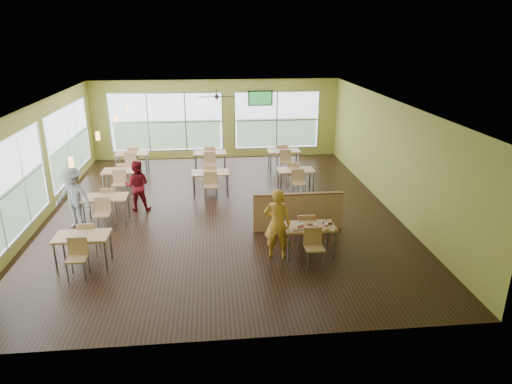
# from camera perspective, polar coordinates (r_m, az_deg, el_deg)

# --- Properties ---
(room) EXTENTS (12.00, 12.04, 3.20)m
(room) POSITION_cam_1_polar(r_m,az_deg,el_deg) (13.11, -4.51, 4.16)
(room) COLOR black
(room) RESTS_ON ground
(window_bays) EXTENTS (9.24, 10.24, 2.38)m
(window_bays) POSITION_cam_1_polar(r_m,az_deg,el_deg) (16.30, -14.18, 6.28)
(window_bays) COLOR white
(window_bays) RESTS_ON room
(main_table) EXTENTS (1.22, 1.52, 0.87)m
(main_table) POSITION_cam_1_polar(r_m,az_deg,el_deg) (10.85, 6.69, -4.79)
(main_table) COLOR tan
(main_table) RESTS_ON floor
(half_wall_divider) EXTENTS (2.40, 0.14, 1.04)m
(half_wall_divider) POSITION_cam_1_polar(r_m,az_deg,el_deg) (12.20, 5.25, -2.43)
(half_wall_divider) COLOR tan
(half_wall_divider) RESTS_ON floor
(dining_tables) EXTENTS (6.92, 8.72, 0.87)m
(dining_tables) POSITION_cam_1_polar(r_m,az_deg,el_deg) (15.05, -8.58, 2.21)
(dining_tables) COLOR tan
(dining_tables) RESTS_ON floor
(pendant_lights) EXTENTS (0.11, 7.31, 0.86)m
(pendant_lights) POSITION_cam_1_polar(r_m,az_deg,el_deg) (13.89, -18.12, 7.75)
(pendant_lights) COLOR #2D2119
(pendant_lights) RESTS_ON ceiling
(ceiling_fan) EXTENTS (1.25, 1.25, 0.29)m
(ceiling_fan) POSITION_cam_1_polar(r_m,az_deg,el_deg) (15.78, -4.93, 11.81)
(ceiling_fan) COLOR #2D2119
(ceiling_fan) RESTS_ON ceiling
(tv_backwall) EXTENTS (1.00, 0.07, 0.60)m
(tv_backwall) POSITION_cam_1_polar(r_m,az_deg,el_deg) (18.82, 0.54, 11.65)
(tv_backwall) COLOR black
(tv_backwall) RESTS_ON wall_back
(man_plaid) EXTENTS (0.71, 0.55, 1.71)m
(man_plaid) POSITION_cam_1_polar(r_m,az_deg,el_deg) (10.59, 2.67, -3.98)
(man_plaid) COLOR #CA6216
(man_plaid) RESTS_ON floor
(patron_maroon) EXTENTS (0.76, 0.60, 1.52)m
(patron_maroon) POSITION_cam_1_polar(r_m,az_deg,el_deg) (13.85, -14.63, 0.77)
(patron_maroon) COLOR maroon
(patron_maroon) RESTS_ON floor
(patron_grey) EXTENTS (1.26, 1.02, 1.71)m
(patron_grey) POSITION_cam_1_polar(r_m,az_deg,el_deg) (13.14, -21.91, -0.65)
(patron_grey) COLOR slate
(patron_grey) RESTS_ON floor
(cup_blue) EXTENTS (0.10, 0.10, 0.36)m
(cup_blue) POSITION_cam_1_polar(r_m,az_deg,el_deg) (10.56, 5.43, -4.33)
(cup_blue) COLOR white
(cup_blue) RESTS_ON main_table
(cup_yellow) EXTENTS (0.09, 0.09, 0.33)m
(cup_yellow) POSITION_cam_1_polar(r_m,az_deg,el_deg) (10.63, 5.82, -4.19)
(cup_yellow) COLOR white
(cup_yellow) RESTS_ON main_table
(cup_red_near) EXTENTS (0.10, 0.10, 0.36)m
(cup_red_near) POSITION_cam_1_polar(r_m,az_deg,el_deg) (10.61, 7.38, -4.28)
(cup_red_near) COLOR white
(cup_red_near) RESTS_ON main_table
(cup_red_far) EXTENTS (0.09, 0.09, 0.32)m
(cup_red_far) POSITION_cam_1_polar(r_m,az_deg,el_deg) (10.72, 8.76, -4.15)
(cup_red_far) COLOR white
(cup_red_far) RESTS_ON main_table
(food_basket) EXTENTS (0.24, 0.24, 0.05)m
(food_basket) POSITION_cam_1_polar(r_m,az_deg,el_deg) (10.99, 8.89, -3.72)
(food_basket) COLOR black
(food_basket) RESTS_ON main_table
(ketchup_cup) EXTENTS (0.06, 0.06, 0.02)m
(ketchup_cup) POSITION_cam_1_polar(r_m,az_deg,el_deg) (10.66, 9.95, -4.65)
(ketchup_cup) COLOR #A5220C
(ketchup_cup) RESTS_ON main_table
(wrapper_left) EXTENTS (0.18, 0.17, 0.04)m
(wrapper_left) POSITION_cam_1_polar(r_m,az_deg,el_deg) (10.52, 4.98, -4.72)
(wrapper_left) COLOR #AA8152
(wrapper_left) RESTS_ON main_table
(wrapper_mid) EXTENTS (0.22, 0.20, 0.05)m
(wrapper_mid) POSITION_cam_1_polar(r_m,az_deg,el_deg) (10.88, 6.78, -3.88)
(wrapper_mid) COLOR #AA8152
(wrapper_mid) RESTS_ON main_table
(wrapper_right) EXTENTS (0.15, 0.14, 0.04)m
(wrapper_right) POSITION_cam_1_polar(r_m,az_deg,el_deg) (10.63, 8.85, -4.62)
(wrapper_right) COLOR #AA8152
(wrapper_right) RESTS_ON main_table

